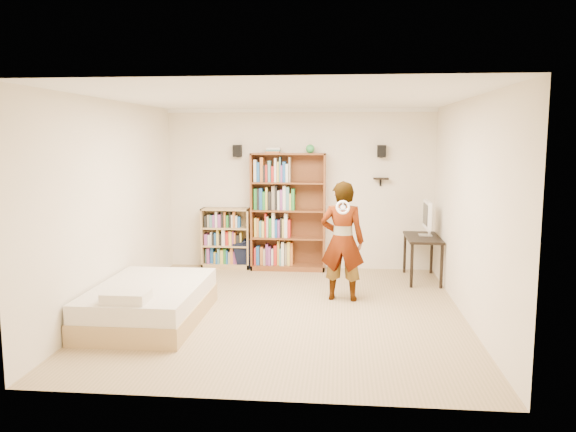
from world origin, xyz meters
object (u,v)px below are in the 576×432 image
object	(u,v)px
computer_desk	(422,258)
person	(342,241)
tall_bookshelf	(288,212)
daybed	(150,298)
low_bookshelf	(226,238)

from	to	relation	value
computer_desk	person	distance (m)	1.80
tall_bookshelf	person	xyz separation A→B (m)	(0.91, -1.72, -0.16)
person	tall_bookshelf	bearing A→B (deg)	-56.05
daybed	person	world-z (taller)	person
low_bookshelf	daybed	size ratio (longest dim) A/B	0.54
tall_bookshelf	computer_desk	size ratio (longest dim) A/B	1.93
tall_bookshelf	computer_desk	xyz separation A→B (m)	(2.16, -0.52, -0.64)
computer_desk	person	size ratio (longest dim) A/B	0.62
tall_bookshelf	person	bearing A→B (deg)	-62.19
tall_bookshelf	low_bookshelf	distance (m)	1.17
daybed	person	xyz separation A→B (m)	(2.33, 1.14, 0.54)
low_bookshelf	person	distance (m)	2.65
person	daybed	bearing A→B (deg)	32.19
daybed	low_bookshelf	bearing A→B (deg)	83.03
computer_desk	person	xyz separation A→B (m)	(-1.25, -1.20, 0.47)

